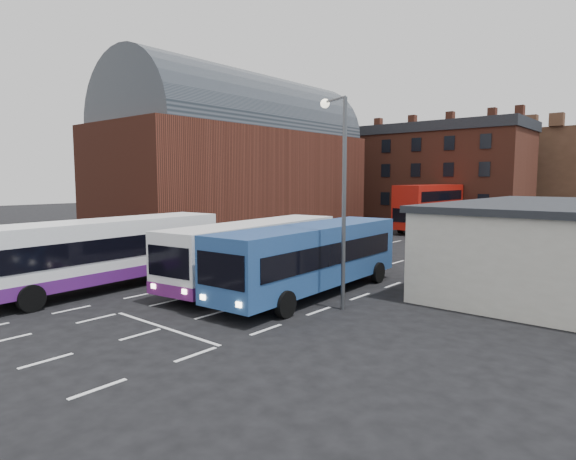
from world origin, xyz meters
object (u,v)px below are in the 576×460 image
Objects in this scene: bus_red_double at (430,207)px; pedestrian_beige at (22,275)px; bus_white_inbound at (255,248)px; street_lamp at (340,181)px; bus_white_outbound at (106,248)px; bus_blue at (311,254)px.

bus_red_double reaches higher than pedestrian_beige.
bus_red_double reaches higher than bus_white_inbound.
bus_white_inbound is 1.36× the size of street_lamp.
bus_red_double reaches higher than bus_white_outbound.
bus_red_double is at bearing -89.24° from bus_white_inbound.
bus_white_inbound is at bearing 42.05° from bus_white_outbound.
street_lamp is at bearing 163.38° from bus_white_inbound.
street_lamp is (5.82, -1.02, 3.41)m from bus_white_inbound.
bus_white_inbound is at bearing -1.36° from bus_blue.
pedestrian_beige is (-2.29, -3.10, -1.18)m from bus_white_outbound.
bus_red_double is (-7.46, 30.36, 0.64)m from bus_blue.
bus_blue is (8.63, 5.41, -0.09)m from bus_white_outbound.
street_lamp is at bearing 17.46° from bus_white_outbound.
bus_blue is 1.00× the size of bus_red_double.
bus_blue is 7.29× the size of pedestrian_beige.
bus_white_outbound is 1.05× the size of bus_blue.
pedestrian_beige is (-7.42, -8.40, -1.06)m from bus_white_inbound.
bus_white_outbound is 4.03m from pedestrian_beige.
street_lamp is (9.78, -31.49, 2.74)m from bus_red_double.
pedestrian_beige is (-10.92, -8.51, -1.09)m from bus_blue.
street_lamp is (2.32, -1.13, 3.38)m from bus_blue.
street_lamp reaches higher than bus_blue.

